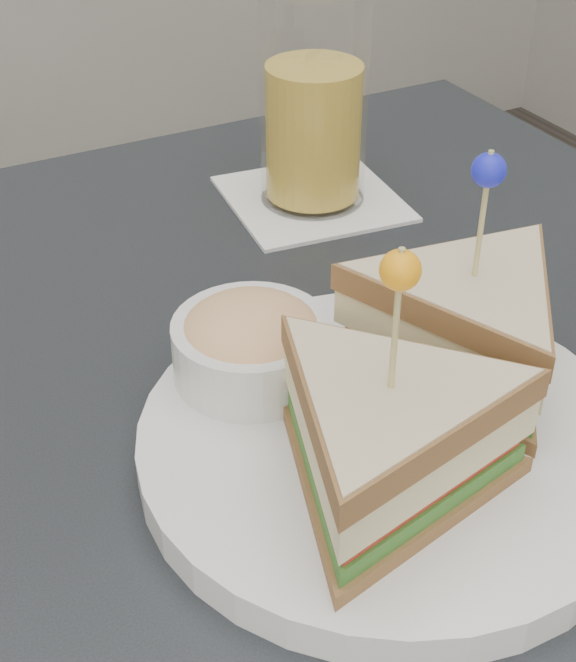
{
  "coord_description": "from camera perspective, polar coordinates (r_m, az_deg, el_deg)",
  "views": [
    {
      "loc": [
        -0.18,
        -0.35,
        1.09
      ],
      "look_at": [
        0.01,
        0.01,
        0.8
      ],
      "focal_mm": 50.0,
      "sensor_mm": 36.0,
      "label": 1
    }
  ],
  "objects": [
    {
      "name": "plate_meal",
      "position": [
        0.48,
        7.03,
        -3.59
      ],
      "size": [
        0.33,
        0.33,
        0.16
      ],
      "rotation": [
        0.0,
        0.0,
        -0.31
      ],
      "color": "white",
      "rests_on": "table"
    },
    {
      "name": "drink_set",
      "position": [
        0.71,
        1.6,
        13.33
      ],
      "size": [
        0.14,
        0.14,
        0.17
      ],
      "rotation": [
        0.0,
        0.0,
        -0.11
      ],
      "color": "white",
      "rests_on": "table"
    },
    {
      "name": "table",
      "position": [
        0.57,
        -0.43,
        -11.11
      ],
      "size": [
        0.8,
        0.8,
        0.75
      ],
      "color": "black",
      "rests_on": "ground"
    }
  ]
}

